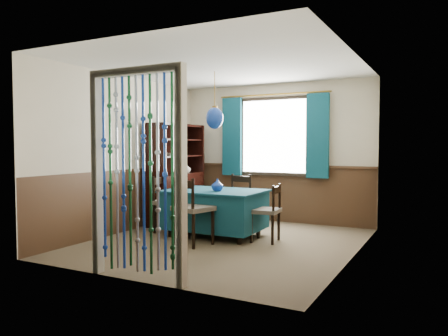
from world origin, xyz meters
The scene contains 22 objects.
floor centered at (0.00, 0.00, 0.00)m, with size 4.00×4.00×0.00m, color brown.
ceiling centered at (0.00, 0.00, 2.50)m, with size 4.00×4.00×0.00m, color silver.
wall_back centered at (0.00, 2.00, 1.25)m, with size 3.60×3.60×0.00m, color beige.
wall_front centered at (0.00, -2.00, 1.25)m, with size 3.60×3.60×0.00m, color beige.
wall_left centered at (-1.80, 0.00, 1.25)m, with size 4.00×4.00×0.00m, color beige.
wall_right centered at (1.80, 0.00, 1.25)m, with size 4.00×4.00×0.00m, color beige.
wainscot_back centered at (0.00, 1.99, 0.50)m, with size 3.60×3.60×0.00m, color #432B19.
wainscot_front centered at (0.00, -1.99, 0.50)m, with size 3.60×3.60×0.00m, color #432B19.
wainscot_left centered at (-1.79, 0.00, 0.50)m, with size 4.00×4.00×0.00m, color #432B19.
wainscot_right centered at (1.79, 0.00, 0.50)m, with size 4.00×4.00×0.00m, color #432B19.
window centered at (0.00, 1.95, 1.55)m, with size 1.32×0.12×1.42m, color black.
doorway centered at (0.00, -1.94, 1.05)m, with size 1.16×0.12×2.18m, color silver, non-canonical shape.
dining_table centered at (-0.33, 0.33, 0.41)m, with size 1.49×1.04×0.71m.
chair_near centered at (-0.32, -0.35, 0.50)m, with size 0.57×0.56×0.95m.
chair_far centered at (-0.31, 1.01, 0.48)m, with size 0.51×0.50×0.90m.
chair_left centered at (-1.18, 0.27, 0.48)m, with size 0.51×0.53×0.90m.
chair_right centered at (0.52, 0.33, 0.44)m, with size 0.43×0.45×0.83m.
sideboard centered at (-1.55, 1.05, 0.61)m, with size 0.54×1.38×1.77m.
pendant_lamp centered at (-0.33, 0.33, 1.80)m, with size 0.26×0.26×0.86m.
vase_table centered at (-0.23, 0.22, 0.79)m, with size 0.16×0.16×0.17m, color navy.
bowl_shelf centered at (-1.49, 0.74, 1.24)m, with size 0.23×0.23×0.06m, color beige.
vase_sideboard centered at (-1.49, 1.35, 0.97)m, with size 0.17×0.17×0.18m, color beige.
Camera 1 is at (2.86, -5.48, 1.39)m, focal length 35.00 mm.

